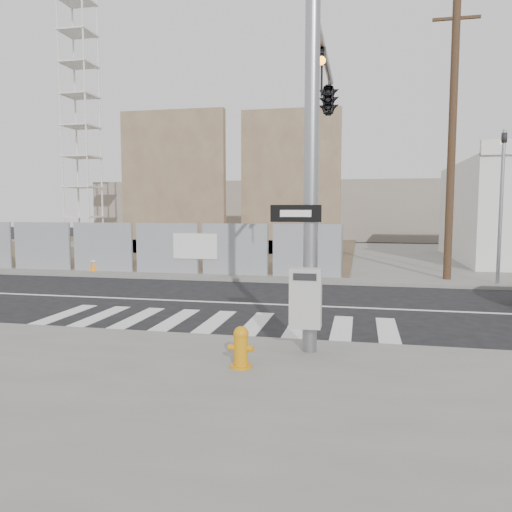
% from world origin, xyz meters
% --- Properties ---
extents(ground, '(100.00, 100.00, 0.00)m').
position_xyz_m(ground, '(0.00, 0.00, 0.00)').
color(ground, black).
rests_on(ground, ground).
extents(sidewalk_far, '(50.00, 20.00, 0.12)m').
position_xyz_m(sidewalk_far, '(0.00, 14.00, 0.06)').
color(sidewalk_far, slate).
rests_on(sidewalk_far, ground).
extents(signal_pole, '(0.96, 5.87, 7.00)m').
position_xyz_m(signal_pole, '(2.49, -2.05, 4.78)').
color(signal_pole, gray).
rests_on(signal_pole, sidewalk_near).
extents(far_signal_pole, '(0.16, 0.20, 5.60)m').
position_xyz_m(far_signal_pole, '(8.00, 4.60, 3.48)').
color(far_signal_pole, gray).
rests_on(far_signal_pole, sidewalk_far).
extents(chain_link_fence, '(24.60, 0.04, 2.00)m').
position_xyz_m(chain_link_fence, '(-10.00, 5.00, 1.12)').
color(chain_link_fence, gray).
rests_on(chain_link_fence, sidewalk_far).
extents(concrete_wall_left, '(6.00, 1.30, 8.00)m').
position_xyz_m(concrete_wall_left, '(-7.00, 13.08, 3.38)').
color(concrete_wall_left, brown).
rests_on(concrete_wall_left, sidewalk_far).
extents(concrete_wall_right, '(5.50, 1.30, 8.00)m').
position_xyz_m(concrete_wall_right, '(-0.50, 14.08, 3.38)').
color(concrete_wall_right, brown).
rests_on(concrete_wall_right, sidewalk_far).
extents(crane_tower, '(2.60, 2.60, 18.15)m').
position_xyz_m(crane_tower, '(-15.00, 17.00, 9.02)').
color(crane_tower, slate).
rests_on(crane_tower, sidewalk_far).
extents(utility_pole_right, '(1.60, 0.28, 10.00)m').
position_xyz_m(utility_pole_right, '(6.50, 5.50, 5.20)').
color(utility_pole_right, '#463020').
rests_on(utility_pole_right, sidewalk_far).
extents(fire_hydrant, '(0.43, 0.43, 0.68)m').
position_xyz_m(fire_hydrant, '(1.50, -5.96, 0.46)').
color(fire_hydrant, orange).
rests_on(fire_hydrant, sidewalk_near).
extents(traffic_cone_c, '(0.38, 0.38, 0.63)m').
position_xyz_m(traffic_cone_c, '(-7.46, 5.03, 0.43)').
color(traffic_cone_c, orange).
rests_on(traffic_cone_c, sidewalk_far).
extents(traffic_cone_d, '(0.50, 0.50, 0.78)m').
position_xyz_m(traffic_cone_d, '(-3.39, 5.39, 0.50)').
color(traffic_cone_d, '#EB3C0C').
rests_on(traffic_cone_d, sidewalk_far).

